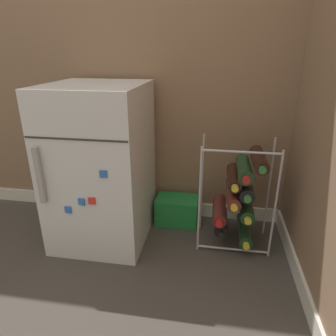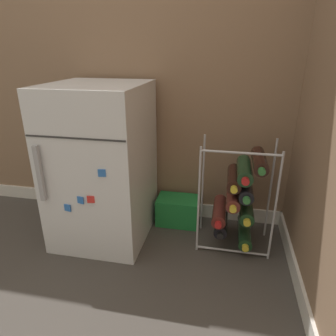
{
  "view_description": "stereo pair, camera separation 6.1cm",
  "coord_description": "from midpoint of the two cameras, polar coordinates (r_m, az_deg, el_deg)",
  "views": [
    {
      "loc": [
        0.45,
        -1.23,
        1.04
      ],
      "look_at": [
        0.21,
        0.26,
        0.44
      ],
      "focal_mm": 32.0,
      "sensor_mm": 36.0,
      "label": 1
    },
    {
      "loc": [
        0.51,
        -1.22,
        1.04
      ],
      "look_at": [
        0.21,
        0.26,
        0.44
      ],
      "focal_mm": 32.0,
      "sensor_mm": 36.0,
      "label": 2
    }
  ],
  "objects": [
    {
      "name": "ground_plane",
      "position": [
        1.68,
        -9.99,
        -16.99
      ],
      "size": [
        14.0,
        14.0,
        0.0
      ],
      "primitive_type": "plane",
      "color": "#423D38"
    },
    {
      "name": "wall_back",
      "position": [
        1.86,
        -6.53,
        27.75
      ],
      "size": [
        6.77,
        0.07,
        2.5
      ],
      "color": "#84664C",
      "rests_on": "ground_plane"
    },
    {
      "name": "mini_fridge",
      "position": [
        1.71,
        -13.57,
        0.52
      ],
      "size": [
        0.5,
        0.57,
        0.88
      ],
      "color": "silver",
      "rests_on": "ground_plane"
    },
    {
      "name": "wine_rack",
      "position": [
        1.67,
        12.24,
        -5.06
      ],
      "size": [
        0.39,
        0.33,
        0.6
      ],
      "color": "#B2B2B7",
      "rests_on": "ground_plane"
    },
    {
      "name": "soda_box",
      "position": [
        1.92,
        0.82,
        -8.04
      ],
      "size": [
        0.26,
        0.17,
        0.17
      ],
      "color": "#1E7F38",
      "rests_on": "ground_plane"
    }
  ]
}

